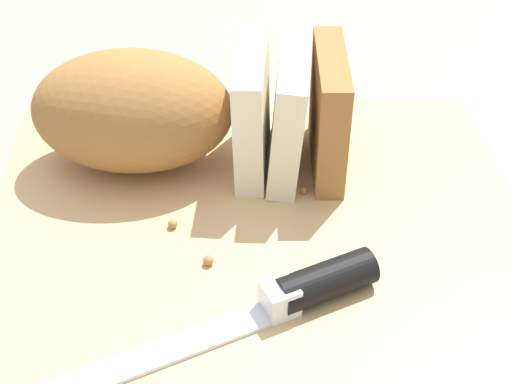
% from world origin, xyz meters
% --- Properties ---
extents(ground_plane, '(3.00, 3.00, 0.00)m').
position_xyz_m(ground_plane, '(0.00, 0.00, 0.00)').
color(ground_plane, gray).
extents(cutting_board, '(0.38, 0.31, 0.02)m').
position_xyz_m(cutting_board, '(0.00, 0.00, 0.01)').
color(cutting_board, tan).
rests_on(cutting_board, ground_plane).
extents(bread_loaf, '(0.23, 0.10, 0.09)m').
position_xyz_m(bread_loaf, '(-0.05, 0.08, 0.06)').
color(bread_loaf, '#996633').
rests_on(bread_loaf, cutting_board).
extents(bread_knife, '(0.25, 0.13, 0.02)m').
position_xyz_m(bread_knife, '(0.01, -0.08, 0.03)').
color(bread_knife, silver).
rests_on(bread_knife, cutting_board).
extents(crumb_near_knife, '(0.01, 0.01, 0.01)m').
position_xyz_m(crumb_near_knife, '(-0.06, -0.00, 0.02)').
color(crumb_near_knife, '#A8753D').
rests_on(crumb_near_knife, cutting_board).
extents(crumb_near_loaf, '(0.01, 0.01, 0.01)m').
position_xyz_m(crumb_near_loaf, '(-0.03, -0.04, 0.02)').
color(crumb_near_loaf, '#A8753D').
rests_on(crumb_near_loaf, cutting_board).
extents(crumb_stray_left, '(0.01, 0.01, 0.01)m').
position_xyz_m(crumb_stray_left, '(0.04, 0.03, 0.02)').
color(crumb_stray_left, '#A8753D').
rests_on(crumb_stray_left, cutting_board).
extents(crumb_stray_right, '(0.00, 0.00, 0.00)m').
position_xyz_m(crumb_stray_right, '(0.02, -0.07, 0.02)').
color(crumb_stray_right, '#A8753D').
rests_on(crumb_stray_right, cutting_board).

